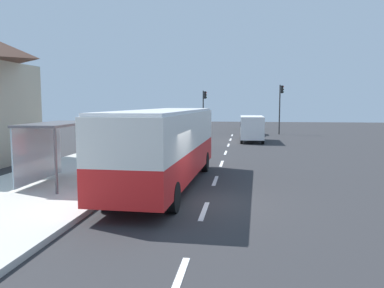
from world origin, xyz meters
name	(u,v)px	position (x,y,z in m)	size (l,w,h in m)	color
ground_plane	(222,153)	(0.00, 14.00, -0.02)	(56.00, 92.00, 0.04)	#2D2D30
sidewalk_platform	(55,184)	(-6.40, 2.00, 0.09)	(6.20, 30.00, 0.18)	beige
lane_stripe_seg_0	(179,280)	(0.25, -6.00, 0.01)	(0.16, 2.20, 0.01)	silver
lane_stripe_seg_1	(204,211)	(0.25, -1.00, 0.01)	(0.16, 2.20, 0.01)	silver
lane_stripe_seg_2	(215,181)	(0.25, 4.00, 0.01)	(0.16, 2.20, 0.01)	silver
lane_stripe_seg_3	(222,164)	(0.25, 9.00, 0.01)	(0.16, 2.20, 0.01)	silver
lane_stripe_seg_4	(226,153)	(0.25, 14.00, 0.01)	(0.16, 2.20, 0.01)	silver
lane_stripe_seg_5	(228,145)	(0.25, 19.00, 0.01)	(0.16, 2.20, 0.01)	silver
lane_stripe_seg_6	(231,140)	(0.25, 24.00, 0.01)	(0.16, 2.20, 0.01)	silver
lane_stripe_seg_7	(232,135)	(0.25, 29.00, 0.01)	(0.16, 2.20, 0.01)	silver
bus	(165,143)	(-1.71, 2.46, 1.84)	(2.88, 11.09, 3.21)	red
white_van	(252,127)	(2.20, 22.31, 1.34)	(2.07, 5.22, 2.30)	white
sedan_near	(251,127)	(2.30, 30.22, 0.79)	(1.93, 4.44, 1.52)	#B7B7BC
sedan_far	(250,123)	(2.30, 39.15, 0.79)	(1.89, 4.43, 1.52)	#195933
recycling_bin_red	(101,174)	(-4.20, 1.61, 0.66)	(0.52, 0.52, 0.95)	red
recycling_bin_orange	(107,171)	(-4.20, 2.31, 0.66)	(0.52, 0.52, 0.95)	orange
recycling_bin_yellow	(112,168)	(-4.20, 3.01, 0.66)	(0.52, 0.52, 0.95)	yellow
traffic_light_near_side	(281,102)	(5.49, 31.05, 3.61)	(0.49, 0.28, 5.47)	#2D2D2D
traffic_light_far_side	(204,105)	(-3.10, 31.85, 3.26)	(0.49, 0.28, 4.89)	#2D2D2D
bus_shelter	(50,137)	(-6.41, 1.83, 2.10)	(1.80, 4.00, 2.50)	#4C4C51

